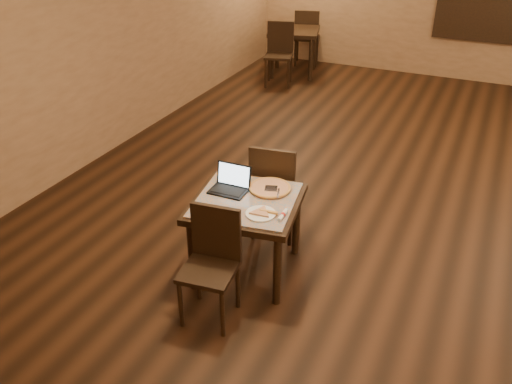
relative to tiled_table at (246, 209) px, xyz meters
The scene contains 15 objects.
ground 2.27m from the tiled_table, 57.21° to the left, with size 10.00×10.00×0.00m, color black.
wall_left 3.47m from the tiled_table, 147.08° to the left, with size 0.02×10.00×3.00m, color #956C4C.
tiled_table is the anchor object (origin of this frame).
chair_main_near 0.63m from the tiled_table, 90.93° to the right, with size 0.46×0.46×0.97m.
chair_main_far 0.62m from the tiled_table, 88.84° to the left, with size 0.50×0.50×1.03m.
laptop 0.28m from the tiled_table, 152.91° to the left, with size 0.33×0.26×0.22m.
plate 0.31m from the tiled_table, 39.29° to the right, with size 0.25×0.25×0.01m, color white.
pizza_slice 0.31m from the tiled_table, 39.29° to the right, with size 0.20×0.20×0.02m, color beige, non-canonical shape.
pizza_pan 0.29m from the tiled_table, 63.43° to the left, with size 0.35×0.35×0.01m, color silver.
pizza_whole 0.29m from the tiled_table, 63.43° to the left, with size 0.38×0.38×0.03m.
spatula 0.29m from the tiled_table, 57.53° to the left, with size 0.11×0.26×0.01m, color silver.
napkin_roll 0.44m from the tiled_table, 19.29° to the right, with size 0.04×0.17×0.04m.
other_table_b 6.11m from the tiled_table, 107.37° to the left, with size 1.09×1.09×0.83m.
other_table_b_chair_near 5.52m from the tiled_table, 109.57° to the left, with size 0.57×0.57×1.08m.
other_table_b_chair_far 6.70m from the tiled_table, 105.56° to the left, with size 0.57×0.57×1.08m.
Camera 1 is at (0.61, -5.49, 3.15)m, focal length 38.00 mm.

